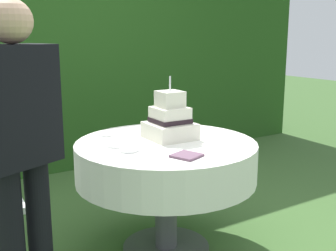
# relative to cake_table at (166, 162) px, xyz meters

# --- Properties ---
(ground_plane) EXTENTS (20.00, 20.00, 0.00)m
(ground_plane) POSITION_rel_cake_table_xyz_m (0.00, 0.00, -0.62)
(ground_plane) COLOR #3D602D
(foliage_hedge) EXTENTS (6.57, 0.66, 2.85)m
(foliage_hedge) POSITION_rel_cake_table_xyz_m (0.00, 2.31, 0.81)
(foliage_hedge) COLOR #234C19
(foliage_hedge) RESTS_ON ground_plane
(cake_table) EXTENTS (1.18, 1.18, 0.75)m
(cake_table) POSITION_rel_cake_table_xyz_m (0.00, 0.00, 0.00)
(cake_table) COLOR #4C4C51
(cake_table) RESTS_ON ground_plane
(wedding_cake) EXTENTS (0.30, 0.30, 0.42)m
(wedding_cake) POSITION_rel_cake_table_xyz_m (0.08, 0.07, 0.26)
(wedding_cake) COLOR silver
(wedding_cake) RESTS_ON cake_table
(serving_plate_near) EXTENTS (0.14, 0.14, 0.01)m
(serving_plate_near) POSITION_rel_cake_table_xyz_m (-0.31, 0.09, 0.14)
(serving_plate_near) COLOR white
(serving_plate_near) RESTS_ON cake_table
(serving_plate_far) EXTENTS (0.10, 0.10, 0.01)m
(serving_plate_far) POSITION_rel_cake_table_xyz_m (-0.25, 0.38, 0.14)
(serving_plate_far) COLOR white
(serving_plate_far) RESTS_ON cake_table
(serving_plate_left) EXTENTS (0.12, 0.12, 0.01)m
(serving_plate_left) POSITION_rel_cake_table_xyz_m (-0.31, -0.07, 0.14)
(serving_plate_left) COLOR white
(serving_plate_left) RESTS_ON cake_table
(napkin_stack) EXTENTS (0.19, 0.19, 0.01)m
(napkin_stack) POSITION_rel_cake_table_xyz_m (-0.08, -0.35, 0.14)
(napkin_stack) COLOR #6B4C60
(napkin_stack) RESTS_ON cake_table
(standing_person) EXTENTS (0.41, 0.32, 1.60)m
(standing_person) POSITION_rel_cake_table_xyz_m (-0.99, -0.30, 0.31)
(standing_person) COLOR black
(standing_person) RESTS_ON ground_plane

